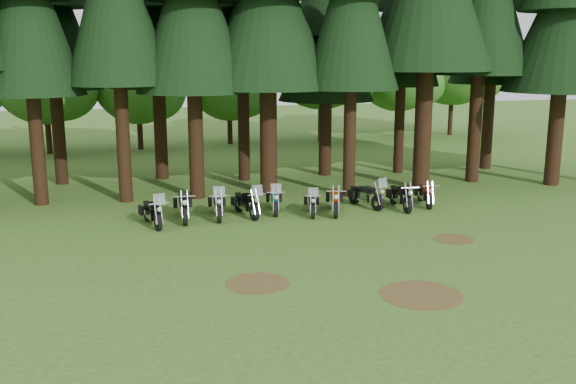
% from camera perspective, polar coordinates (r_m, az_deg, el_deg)
% --- Properties ---
extents(ground, '(120.00, 120.00, 0.00)m').
position_cam_1_polar(ground, '(20.67, 4.24, -5.49)').
color(ground, '#315D18').
rests_on(ground, ground).
extents(pine_back_4, '(4.94, 4.94, 13.78)m').
position_cam_1_polar(pine_back_4, '(33.61, 3.46, 15.52)').
color(pine_back_4, '#311D10').
rests_on(pine_back_4, ground).
extents(decid_2, '(6.72, 6.53, 8.40)m').
position_cam_1_polar(decid_2, '(43.53, -20.50, 9.67)').
color(decid_2, '#311D10').
rests_on(decid_2, ground).
extents(decid_3, '(6.12, 5.95, 7.65)m').
position_cam_1_polar(decid_3, '(43.77, -12.85, 9.55)').
color(decid_3, '#311D10').
rests_on(decid_3, ground).
extents(decid_4, '(5.93, 5.76, 7.41)m').
position_cam_1_polar(decid_4, '(45.67, -4.89, 9.72)').
color(decid_4, '#311D10').
rests_on(decid_4, ground).
extents(decid_5, '(8.45, 8.21, 10.56)m').
position_cam_1_polar(decid_5, '(46.72, 3.52, 12.08)').
color(decid_5, '#311D10').
rests_on(decid_5, ground).
extents(decid_6, '(7.06, 6.86, 8.82)m').
position_cam_1_polar(decid_6, '(50.39, 10.23, 10.75)').
color(decid_6, '#311D10').
rests_on(decid_6, ground).
extents(decid_7, '(8.44, 8.20, 10.55)m').
position_cam_1_polar(decid_7, '(52.35, 15.02, 11.69)').
color(decid_7, '#311D10').
rests_on(decid_7, ground).
extents(dirt_patch_0, '(1.80, 1.80, 0.01)m').
position_cam_1_polar(dirt_patch_0, '(18.07, -2.73, -8.09)').
color(dirt_patch_0, '#4C3D1E').
rests_on(dirt_patch_0, ground).
extents(dirt_patch_1, '(1.40, 1.40, 0.01)m').
position_cam_1_polar(dirt_patch_1, '(22.93, 14.52, -4.06)').
color(dirt_patch_1, '#4C3D1E').
rests_on(dirt_patch_1, ground).
extents(dirt_patch_2, '(2.20, 2.20, 0.01)m').
position_cam_1_polar(dirt_patch_2, '(17.58, 11.74, -8.93)').
color(dirt_patch_2, '#4C3D1E').
rests_on(dirt_patch_2, ground).
extents(motorcycle_0, '(0.73, 2.27, 1.43)m').
position_cam_1_polar(motorcycle_0, '(24.31, -11.97, -1.87)').
color(motorcycle_0, black).
rests_on(motorcycle_0, ground).
extents(motorcycle_1, '(0.39, 2.45, 1.00)m').
position_cam_1_polar(motorcycle_1, '(24.98, -9.27, -1.32)').
color(motorcycle_1, black).
rests_on(motorcycle_1, ground).
extents(motorcycle_2, '(0.55, 2.35, 1.48)m').
position_cam_1_polar(motorcycle_2, '(25.11, -6.26, -1.19)').
color(motorcycle_2, black).
rests_on(motorcycle_2, ground).
extents(motorcycle_3, '(0.73, 2.29, 1.44)m').
position_cam_1_polar(motorcycle_3, '(25.27, -3.72, -1.09)').
color(motorcycle_3, black).
rests_on(motorcycle_3, ground).
extents(motorcycle_4, '(0.68, 2.21, 1.39)m').
position_cam_1_polar(motorcycle_4, '(25.84, -1.19, -0.81)').
color(motorcycle_4, black).
rests_on(motorcycle_4, ground).
extents(motorcycle_5, '(0.76, 2.04, 1.29)m').
position_cam_1_polar(motorcycle_5, '(25.51, 2.15, -1.06)').
color(motorcycle_5, black).
rests_on(motorcycle_5, ground).
extents(motorcycle_6, '(0.85, 2.31, 0.97)m').
position_cam_1_polar(motorcycle_6, '(25.77, 4.20, -0.81)').
color(motorcycle_6, black).
rests_on(motorcycle_6, ground).
extents(motorcycle_7, '(0.91, 2.22, 1.41)m').
position_cam_1_polar(motorcycle_7, '(26.87, 6.93, -0.37)').
color(motorcycle_7, black).
rests_on(motorcycle_7, ground).
extents(motorcycle_8, '(0.40, 2.32, 0.94)m').
position_cam_1_polar(motorcycle_8, '(26.84, 9.97, -0.47)').
color(motorcycle_8, black).
rests_on(motorcycle_8, ground).
extents(motorcycle_9, '(0.60, 2.12, 0.87)m').
position_cam_1_polar(motorcycle_9, '(27.70, 12.06, -0.24)').
color(motorcycle_9, black).
rests_on(motorcycle_9, ground).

